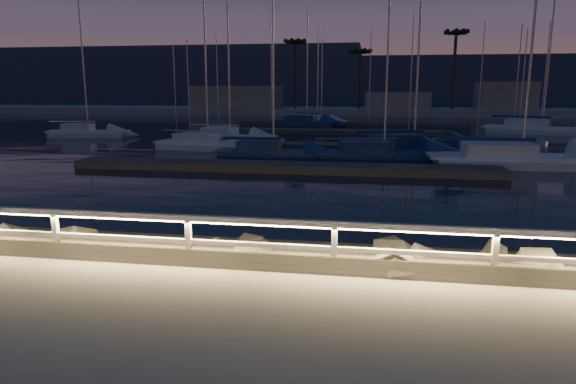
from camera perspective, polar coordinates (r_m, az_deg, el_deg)
name	(u,v)px	position (r m, az deg, el deg)	size (l,w,h in m)	color
ground	(144,262)	(11.34, -15.67, -7.46)	(400.00, 400.00, 0.00)	#A29C93
harbor_water	(315,146)	(41.40, 3.05, 5.16)	(400.00, 440.00, 0.60)	black
guard_rail	(139,226)	(11.15, -16.20, -3.66)	(44.11, 0.12, 1.06)	silver
riprap	(94,247)	(13.19, -20.80, -5.77)	(33.79, 2.76, 1.29)	#69665A
floating_docks	(317,137)	(42.61, 3.26, 6.10)	(22.00, 36.00, 0.40)	#524B44
far_shore	(345,109)	(83.92, 6.40, 9.18)	(160.00, 14.00, 5.20)	#A29C93
palm_left	(295,45)	(82.90, 0.81, 16.03)	(3.00, 3.00, 11.20)	#453120
palm_center	(360,54)	(82.87, 8.01, 14.98)	(3.00, 3.00, 9.70)	#453120
palm_right	(456,36)	(82.77, 18.17, 16.11)	(3.00, 3.00, 12.20)	#453120
distant_hills	(279,84)	(145.85, -0.99, 11.95)	(230.00, 37.50, 18.00)	#363D54
sailboat_b	(271,152)	(30.79, -1.96, 4.42)	(6.97, 2.30, 11.75)	navy
sailboat_c	(410,147)	(34.30, 13.44, 4.92)	(9.15, 5.40, 15.03)	navy
sailboat_d	(516,158)	(30.38, 24.04, 3.45)	(9.97, 3.34, 16.66)	silver
sailboat_e	(86,132)	(48.29, -21.51, 6.23)	(7.09, 3.19, 11.75)	silver
sailboat_f	(228,137)	(40.98, -6.70, 6.14)	(7.51, 3.27, 12.39)	silver
sailboat_g	(205,144)	(36.07, -9.16, 5.33)	(7.89, 3.72, 12.92)	silver
sailboat_h	(380,153)	(30.79, 10.19, 4.27)	(8.78, 4.31, 14.32)	navy
sailboat_k	(305,122)	(59.22, 1.93, 7.83)	(7.84, 4.21, 12.82)	navy
sailboat_l	(539,129)	(53.47, 26.10, 6.35)	(10.46, 6.50, 17.20)	silver
sailboat_n	(316,121)	(61.05, 3.12, 7.92)	(7.04, 4.29, 11.65)	silver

